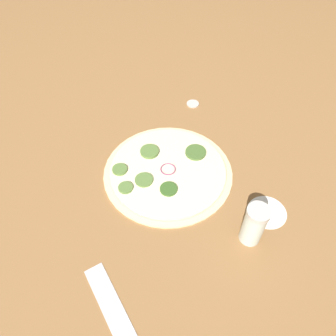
# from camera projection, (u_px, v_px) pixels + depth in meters

# --- Properties ---
(ground_plane) EXTENTS (3.00, 3.00, 0.00)m
(ground_plane) POSITION_uv_depth(u_px,v_px,m) (168.00, 172.00, 0.85)
(ground_plane) COLOR olive
(pizza) EXTENTS (0.33, 0.33, 0.02)m
(pizza) POSITION_uv_depth(u_px,v_px,m) (167.00, 171.00, 0.84)
(pizza) COLOR beige
(pizza) RESTS_ON ground_plane
(spice_jar) EXTENTS (0.05, 0.05, 0.11)m
(spice_jar) POSITION_uv_depth(u_px,v_px,m) (254.00, 225.00, 0.69)
(spice_jar) COLOR silver
(spice_jar) RESTS_ON ground_plane
(loose_cap) EXTENTS (0.04, 0.04, 0.01)m
(loose_cap) POSITION_uv_depth(u_px,v_px,m) (193.00, 103.00, 1.02)
(loose_cap) COLOR beige
(loose_cap) RESTS_ON ground_plane
(flour_patch) EXTENTS (0.09, 0.09, 0.00)m
(flour_patch) POSITION_uv_depth(u_px,v_px,m) (267.00, 212.00, 0.77)
(flour_patch) COLOR white
(flour_patch) RESTS_ON ground_plane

